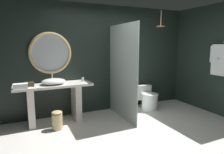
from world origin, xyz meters
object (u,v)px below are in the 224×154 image
tissue_box (29,84)px  folded_hand_towel (20,86)px  round_wall_mirror (50,53)px  waste_bin (57,120)px  toilet (148,99)px  tumbler_cup (83,79)px  vessel_sink (54,81)px  rain_shower_head (161,25)px  hanging_bathrobe (220,59)px

tissue_box → folded_hand_towel: size_ratio=0.67×
round_wall_mirror → folded_hand_towel: round_wall_mirror is taller
round_wall_mirror → waste_bin: bearing=-92.0°
toilet → folded_hand_towel: (-2.99, -0.10, 0.62)m
waste_bin → tumbler_cup: bearing=34.8°
tissue_box → folded_hand_towel: folded_hand_towel is taller
round_wall_mirror → toilet: bearing=-8.4°
vessel_sink → waste_bin: vessel_sink is taller
round_wall_mirror → tumbler_cup: bearing=-18.8°
rain_shower_head → folded_hand_towel: bearing=-178.1°
hanging_bathrobe → waste_bin: hanging_bathrobe is taller
rain_shower_head → folded_hand_towel: size_ratio=1.54×
tissue_box → round_wall_mirror: size_ratio=0.19×
vessel_sink → hanging_bathrobe: 3.72m
round_wall_mirror → toilet: 2.67m
folded_hand_towel → tissue_box: bearing=40.1°
rain_shower_head → tumbler_cup: bearing=176.7°
waste_bin → round_wall_mirror: bearing=88.0°
round_wall_mirror → vessel_sink: bearing=-90.8°
rain_shower_head → folded_hand_towel: 3.54m
vessel_sink → folded_hand_towel: vessel_sink is taller
tissue_box → rain_shower_head: bearing=-0.5°
round_wall_mirror → folded_hand_towel: bearing=-145.0°
tumbler_cup → toilet: tumbler_cup is taller
vessel_sink → round_wall_mirror: 0.65m
tumbler_cup → folded_hand_towel: bearing=-170.1°
tumbler_cup → tissue_box: (-1.12, -0.09, -0.00)m
vessel_sink → rain_shower_head: rain_shower_head is taller
round_wall_mirror → tissue_box: bearing=-146.9°
vessel_sink → toilet: (2.36, -0.05, -0.64)m
waste_bin → hanging_bathrobe: bearing=-11.8°
tumbler_cup → hanging_bathrobe: size_ratio=0.12×
vessel_sink → hanging_bathrobe: hanging_bathrobe is taller
toilet → tissue_box: bearing=179.2°
tissue_box → toilet: (2.83, -0.04, -0.62)m
vessel_sink → tissue_box: vessel_sink is taller
rain_shower_head → waste_bin: 3.35m
tissue_box → waste_bin: (0.45, -0.38, -0.68)m
tissue_box → toilet: tissue_box is taller
hanging_bathrobe → waste_bin: 3.79m
hanging_bathrobe → rain_shower_head: bearing=127.9°
waste_bin → folded_hand_towel: bearing=158.5°
vessel_sink → folded_hand_towel: size_ratio=1.91×
tissue_box → round_wall_mirror: (0.47, 0.31, 0.60)m
waste_bin → rain_shower_head: bearing=7.4°
round_wall_mirror → waste_bin: 1.45m
hanging_bathrobe → round_wall_mirror: bearing=157.9°
tissue_box → tumbler_cup: bearing=4.5°
folded_hand_towel → vessel_sink: bearing=13.5°
folded_hand_towel → tumbler_cup: bearing=9.9°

